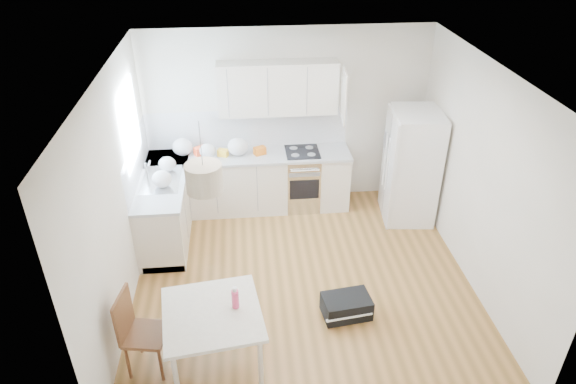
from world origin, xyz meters
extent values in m
plane|color=brown|center=(0.00, 0.00, 0.00)|extent=(4.20, 4.20, 0.00)
plane|color=white|center=(0.00, 0.00, 2.70)|extent=(4.20, 4.20, 0.00)
plane|color=beige|center=(0.00, 2.10, 1.35)|extent=(4.20, 0.00, 4.20)
plane|color=beige|center=(-2.10, 0.00, 1.35)|extent=(0.00, 4.20, 4.20)
plane|color=beige|center=(2.10, 0.00, 1.35)|extent=(0.00, 4.20, 4.20)
cube|color=#BFE0F9|center=(-2.09, 1.15, 1.75)|extent=(0.02, 1.00, 1.00)
cube|color=silver|center=(-0.60, 1.80, 0.44)|extent=(3.00, 0.60, 0.88)
cube|color=silver|center=(-1.80, 1.20, 0.44)|extent=(0.60, 1.80, 0.88)
cube|color=#B0B3B5|center=(-0.60, 1.80, 0.90)|extent=(3.02, 0.64, 0.04)
cube|color=#B0B3B5|center=(-1.80, 1.20, 0.90)|extent=(0.64, 1.82, 0.04)
cube|color=white|center=(-0.60, 2.09, 1.21)|extent=(3.00, 0.01, 0.58)
cube|color=white|center=(-2.09, 1.20, 1.21)|extent=(0.01, 1.80, 0.58)
cube|color=silver|center=(-0.15, 1.94, 1.88)|extent=(1.70, 0.32, 0.75)
cube|color=#BFB5A3|center=(-1.06, -1.27, 0.73)|extent=(1.07, 1.07, 0.04)
cylinder|color=silver|center=(-1.41, -1.72, 0.35)|extent=(0.05, 0.05, 0.71)
cylinder|color=silver|center=(-0.61, -1.62, 0.35)|extent=(0.05, 0.05, 0.71)
cylinder|color=silver|center=(-1.51, -0.93, 0.35)|extent=(0.05, 0.05, 0.71)
cylinder|color=silver|center=(-0.72, -0.82, 0.35)|extent=(0.05, 0.05, 0.71)
cylinder|color=#DE3D69|center=(-0.83, -1.22, 0.87)|extent=(0.09, 0.09, 0.25)
cube|color=black|center=(0.43, -0.66, 0.13)|extent=(0.59, 0.42, 0.25)
cylinder|color=beige|center=(-1.02, -1.14, 2.18)|extent=(0.35, 0.35, 0.25)
ellipsoid|color=white|center=(-1.56, 1.88, 1.05)|extent=(0.29, 0.25, 0.26)
ellipsoid|color=white|center=(-1.19, 1.77, 1.03)|extent=(0.24, 0.20, 0.21)
ellipsoid|color=white|center=(-0.75, 1.80, 1.05)|extent=(0.30, 0.25, 0.27)
ellipsoid|color=white|center=(-1.73, 1.40, 1.03)|extent=(0.24, 0.20, 0.21)
ellipsoid|color=white|center=(-1.76, 0.96, 1.04)|extent=(0.26, 0.22, 0.23)
cube|color=orange|center=(-0.44, 1.79, 0.98)|extent=(0.20, 0.17, 0.12)
cube|color=gold|center=(-0.97, 1.79, 0.97)|extent=(0.17, 0.15, 0.10)
cube|color=red|center=(-1.31, 1.86, 0.98)|extent=(0.21, 0.19, 0.12)
camera|label=1|loc=(-0.68, -5.02, 4.32)|focal=32.00mm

